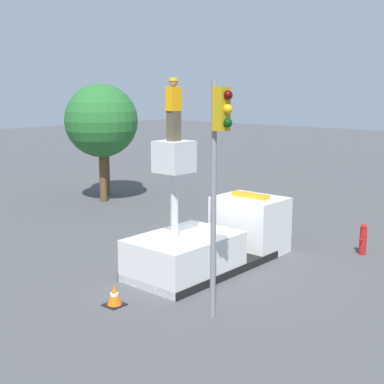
{
  "coord_description": "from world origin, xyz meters",
  "views": [
    {
      "loc": [
        -12.36,
        -10.3,
        5.58
      ],
      "look_at": [
        -1.97,
        -1.25,
        2.92
      ],
      "focal_mm": 50.0,
      "sensor_mm": 36.0,
      "label": 1
    }
  ],
  "objects_px": {
    "bucket_truck": "(213,241)",
    "fire_hydrant": "(363,239)",
    "traffic_light_pole": "(218,155)",
    "tree_right_bg": "(101,121)",
    "tree_left_bg": "(105,120)",
    "traffic_cone_rear": "(114,296)",
    "worker": "(174,109)"
  },
  "relations": [
    {
      "from": "fire_hydrant",
      "to": "tree_left_bg",
      "type": "relative_size",
      "value": 0.2
    },
    {
      "from": "traffic_cone_rear",
      "to": "bucket_truck",
      "type": "bearing_deg",
      "value": 1.32
    },
    {
      "from": "traffic_light_pole",
      "to": "tree_left_bg",
      "type": "xyz_separation_m",
      "value": [
        8.46,
        14.24,
        -0.08
      ]
    },
    {
      "from": "traffic_light_pole",
      "to": "traffic_cone_rear",
      "type": "height_order",
      "value": "traffic_light_pole"
    },
    {
      "from": "tree_left_bg",
      "to": "traffic_light_pole",
      "type": "bearing_deg",
      "value": -120.72
    },
    {
      "from": "fire_hydrant",
      "to": "tree_right_bg",
      "type": "distance_m",
      "value": 13.99
    },
    {
      "from": "worker",
      "to": "tree_right_bg",
      "type": "height_order",
      "value": "worker"
    },
    {
      "from": "bucket_truck",
      "to": "tree_right_bg",
      "type": "distance_m",
      "value": 11.63
    },
    {
      "from": "tree_left_bg",
      "to": "tree_right_bg",
      "type": "xyz_separation_m",
      "value": [
        -1.23,
        -1.21,
        0.04
      ]
    },
    {
      "from": "bucket_truck",
      "to": "traffic_light_pole",
      "type": "height_order",
      "value": "traffic_light_pole"
    },
    {
      "from": "traffic_cone_rear",
      "to": "fire_hydrant",
      "type": "bearing_deg",
      "value": -19.76
    },
    {
      "from": "bucket_truck",
      "to": "fire_hydrant",
      "type": "height_order",
      "value": "bucket_truck"
    },
    {
      "from": "bucket_truck",
      "to": "tree_right_bg",
      "type": "xyz_separation_m",
      "value": [
        4.1,
        10.39,
        3.22
      ]
    },
    {
      "from": "fire_hydrant",
      "to": "bucket_truck",
      "type": "bearing_deg",
      "value": 143.44
    },
    {
      "from": "traffic_light_pole",
      "to": "tree_left_bg",
      "type": "distance_m",
      "value": 16.56
    },
    {
      "from": "tree_right_bg",
      "to": "bucket_truck",
      "type": "bearing_deg",
      "value": -111.55
    },
    {
      "from": "bucket_truck",
      "to": "traffic_light_pole",
      "type": "xyz_separation_m",
      "value": [
        -3.13,
        -2.63,
        3.27
      ]
    },
    {
      "from": "traffic_cone_rear",
      "to": "tree_right_bg",
      "type": "distance_m",
      "value": 13.93
    },
    {
      "from": "traffic_light_pole",
      "to": "fire_hydrant",
      "type": "relative_size",
      "value": 5.33
    },
    {
      "from": "worker",
      "to": "traffic_light_pole",
      "type": "bearing_deg",
      "value": -116.43
    },
    {
      "from": "fire_hydrant",
      "to": "traffic_light_pole",
      "type": "bearing_deg",
      "value": 176.01
    },
    {
      "from": "fire_hydrant",
      "to": "tree_left_bg",
      "type": "distance_m",
      "value": 15.19
    },
    {
      "from": "worker",
      "to": "traffic_light_pole",
      "type": "xyz_separation_m",
      "value": [
        -1.31,
        -2.63,
        -0.94
      ]
    },
    {
      "from": "traffic_cone_rear",
      "to": "tree_right_bg",
      "type": "bearing_deg",
      "value": 51.48
    },
    {
      "from": "traffic_cone_rear",
      "to": "tree_right_bg",
      "type": "relative_size",
      "value": 0.1
    },
    {
      "from": "traffic_light_pole",
      "to": "traffic_cone_rear",
      "type": "xyz_separation_m",
      "value": [
        -1.12,
        2.54,
        -3.82
      ]
    },
    {
      "from": "tree_right_bg",
      "to": "worker",
      "type": "bearing_deg",
      "value": -119.67
    },
    {
      "from": "bucket_truck",
      "to": "traffic_light_pole",
      "type": "relative_size",
      "value": 1.03
    },
    {
      "from": "tree_right_bg",
      "to": "tree_left_bg",
      "type": "bearing_deg",
      "value": 44.51
    },
    {
      "from": "bucket_truck",
      "to": "fire_hydrant",
      "type": "bearing_deg",
      "value": -36.56
    },
    {
      "from": "traffic_light_pole",
      "to": "tree_right_bg",
      "type": "distance_m",
      "value": 14.9
    },
    {
      "from": "fire_hydrant",
      "to": "traffic_cone_rear",
      "type": "distance_m",
      "value": 9.03
    }
  ]
}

